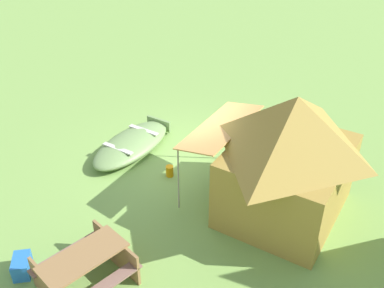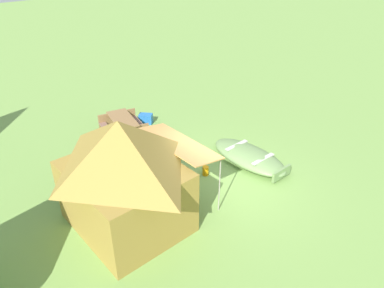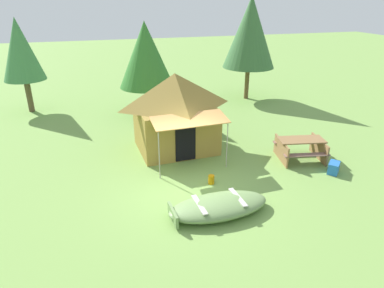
% 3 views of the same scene
% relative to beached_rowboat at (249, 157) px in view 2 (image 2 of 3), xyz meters
% --- Properties ---
extents(ground_plane, '(80.00, 80.00, 0.00)m').
position_rel_beached_rowboat_xyz_m(ground_plane, '(-0.41, 1.55, -0.23)').
color(ground_plane, '#749D4A').
extents(beached_rowboat, '(2.94, 1.41, 0.44)m').
position_rel_beached_rowboat_xyz_m(beached_rowboat, '(0.00, 0.00, 0.00)').
color(beached_rowboat, '#6D8D51').
rests_on(beached_rowboat, ground_plane).
extents(canvas_cabin_tent, '(3.23, 3.66, 3.00)m').
position_rel_beached_rowboat_xyz_m(canvas_cabin_tent, '(-0.07, 4.61, 1.33)').
color(canvas_cabin_tent, olive).
rests_on(canvas_cabin_tent, ground_plane).
extents(picnic_table, '(1.89, 1.74, 0.80)m').
position_rel_beached_rowboat_xyz_m(picnic_table, '(4.11, 2.41, 0.26)').
color(picnic_table, olive).
rests_on(picnic_table, ground_plane).
extents(cooler_box, '(0.60, 0.60, 0.38)m').
position_rel_beached_rowboat_xyz_m(cooler_box, '(4.63, 1.12, -0.04)').
color(cooler_box, blue).
rests_on(cooler_box, ground_plane).
extents(fuel_can, '(0.26, 0.26, 0.29)m').
position_rel_beached_rowboat_xyz_m(fuel_can, '(0.35, 1.60, -0.08)').
color(fuel_can, orange).
rests_on(fuel_can, ground_plane).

